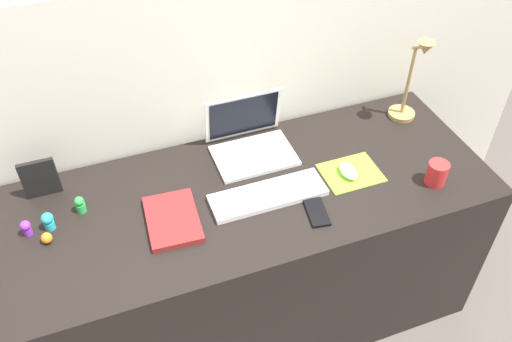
% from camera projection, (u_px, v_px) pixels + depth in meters
% --- Properties ---
extents(ground_plane, '(6.00, 6.00, 0.00)m').
position_uv_depth(ground_plane, '(248.00, 309.00, 2.41)').
color(ground_plane, '#59514C').
extents(back_wall, '(2.99, 0.05, 1.38)m').
position_uv_depth(back_wall, '(216.00, 140.00, 2.20)').
color(back_wall, silver).
rests_on(back_wall, ground_plane).
extents(desk, '(1.79, 0.67, 0.74)m').
position_uv_depth(desk, '(248.00, 258.00, 2.16)').
color(desk, black).
rests_on(desk, ground_plane).
extents(laptop, '(0.30, 0.24, 0.21)m').
position_uv_depth(laptop, '(249.00, 138.00, 2.05)').
color(laptop, white).
rests_on(laptop, desk).
extents(keyboard, '(0.41, 0.13, 0.02)m').
position_uv_depth(keyboard, '(268.00, 195.00, 1.88)').
color(keyboard, white).
rests_on(keyboard, desk).
extents(mousepad, '(0.21, 0.17, 0.00)m').
position_uv_depth(mousepad, '(351.00, 173.00, 1.98)').
color(mousepad, '#8CDB33').
rests_on(mousepad, desk).
extents(mouse, '(0.06, 0.10, 0.03)m').
position_uv_depth(mouse, '(348.00, 171.00, 1.96)').
color(mouse, white).
rests_on(mouse, mousepad).
extents(cell_phone, '(0.08, 0.14, 0.01)m').
position_uv_depth(cell_phone, '(317.00, 212.00, 1.83)').
color(cell_phone, black).
rests_on(cell_phone, desk).
extents(desk_lamp, '(0.11, 0.14, 0.37)m').
position_uv_depth(desk_lamp, '(412.00, 82.00, 2.11)').
color(desk_lamp, '#A5844C').
rests_on(desk_lamp, desk).
extents(notebook_pad, '(0.19, 0.25, 0.02)m').
position_uv_depth(notebook_pad, '(173.00, 219.00, 1.80)').
color(notebook_pad, maroon).
rests_on(notebook_pad, desk).
extents(picture_frame, '(0.12, 0.02, 0.15)m').
position_uv_depth(picture_frame, '(40.00, 178.00, 1.85)').
color(picture_frame, black).
rests_on(picture_frame, desk).
extents(coffee_mug, '(0.07, 0.07, 0.09)m').
position_uv_depth(coffee_mug, '(437.00, 173.00, 1.92)').
color(coffee_mug, red).
rests_on(coffee_mug, desk).
extents(toy_figurine_purple, '(0.03, 0.03, 0.06)m').
position_uv_depth(toy_figurine_purple, '(26.00, 228.00, 1.74)').
color(toy_figurine_purple, purple).
rests_on(toy_figurine_purple, desk).
extents(toy_figurine_green, '(0.03, 0.03, 0.06)m').
position_uv_depth(toy_figurine_green, '(80.00, 205.00, 1.82)').
color(toy_figurine_green, green).
rests_on(toy_figurine_green, desk).
extents(toy_figurine_orange, '(0.04, 0.04, 0.04)m').
position_uv_depth(toy_figurine_orange, '(47.00, 238.00, 1.73)').
color(toy_figurine_orange, orange).
rests_on(toy_figurine_orange, desk).
extents(toy_figurine_cyan, '(0.04, 0.04, 0.07)m').
position_uv_depth(toy_figurine_cyan, '(48.00, 221.00, 1.76)').
color(toy_figurine_cyan, '#28B7CC').
rests_on(toy_figurine_cyan, desk).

